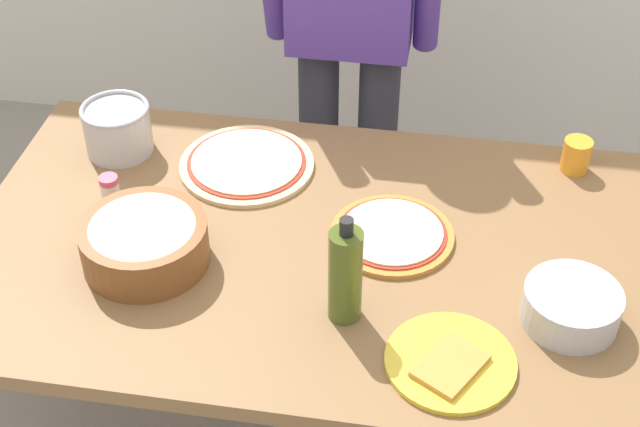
% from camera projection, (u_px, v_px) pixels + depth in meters
% --- Properties ---
extents(dining_table, '(1.60, 0.96, 0.76)m').
position_uv_depth(dining_table, '(317.00, 274.00, 2.13)').
color(dining_table, brown).
rests_on(dining_table, ground).
extents(person_cook, '(0.49, 0.25, 1.62)m').
position_uv_depth(person_cook, '(350.00, 16.00, 2.54)').
color(person_cook, '#2D2D38').
rests_on(person_cook, ground).
extents(pizza_raw_on_board, '(0.34, 0.34, 0.02)m').
position_uv_depth(pizza_raw_on_board, '(247.00, 164.00, 2.29)').
color(pizza_raw_on_board, beige).
rests_on(pizza_raw_on_board, dining_table).
extents(pizza_cooked_on_tray, '(0.28, 0.28, 0.02)m').
position_uv_depth(pizza_cooked_on_tray, '(392.00, 234.00, 2.08)').
color(pizza_cooked_on_tray, '#C67A33').
rests_on(pizza_cooked_on_tray, dining_table).
extents(plate_with_slice, '(0.26, 0.26, 0.02)m').
position_uv_depth(plate_with_slice, '(450.00, 362.00, 1.79)').
color(plate_with_slice, gold).
rests_on(plate_with_slice, dining_table).
extents(popcorn_bowl, '(0.28, 0.28, 0.11)m').
position_uv_depth(popcorn_bowl, '(144.00, 239.00, 1.99)').
color(popcorn_bowl, brown).
rests_on(popcorn_bowl, dining_table).
extents(mixing_bowl_steel, '(0.20, 0.20, 0.08)m').
position_uv_depth(mixing_bowl_steel, '(571.00, 306.00, 1.86)').
color(mixing_bowl_steel, '#B7B7BC').
rests_on(mixing_bowl_steel, dining_table).
extents(olive_oil_bottle, '(0.07, 0.07, 0.26)m').
position_uv_depth(olive_oil_bottle, '(345.00, 274.00, 1.83)').
color(olive_oil_bottle, '#47561E').
rests_on(olive_oil_bottle, dining_table).
extents(steel_pot, '(0.17, 0.17, 0.13)m').
position_uv_depth(steel_pot, '(117.00, 128.00, 2.31)').
color(steel_pot, '#B7B7BC').
rests_on(steel_pot, dining_table).
extents(cup_orange, '(0.07, 0.07, 0.08)m').
position_uv_depth(cup_orange, '(576.00, 155.00, 2.26)').
color(cup_orange, orange).
rests_on(cup_orange, dining_table).
extents(salt_shaker, '(0.04, 0.04, 0.11)m').
position_uv_depth(salt_shaker, '(111.00, 195.00, 2.12)').
color(salt_shaker, white).
rests_on(salt_shaker, dining_table).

